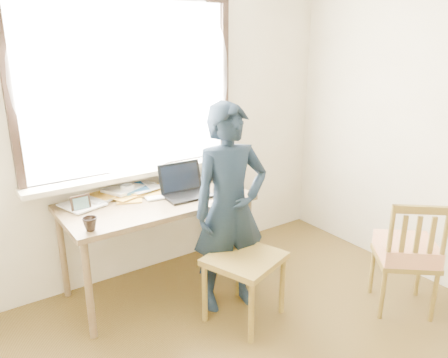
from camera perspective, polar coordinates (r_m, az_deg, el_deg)
room_shell at (r=2.18m, az=11.56°, el=8.46°), size 3.52×4.02×2.61m
desk at (r=3.47m, az=-8.80°, el=-3.93°), size 1.45×0.72×0.78m
laptop at (r=3.50m, az=-5.18°, el=-1.15°), size 0.38×0.31×0.25m
mug_white at (r=3.57m, az=-12.50°, el=-1.40°), size 0.14×0.14×0.09m
mug_dark at (r=3.00m, az=-17.08°, el=-5.63°), size 0.14×0.14×0.09m
mouse at (r=3.59m, az=-0.82°, el=-1.28°), size 0.09×0.06×0.03m
desk_clutter at (r=3.53m, az=-11.63°, el=-1.83°), size 0.76×0.49×0.05m
book_a at (r=3.49m, az=-17.60°, el=-2.83°), size 0.31×0.35×0.03m
book_b at (r=3.76m, az=-5.55°, el=-0.55°), size 0.25×0.31×0.02m
picture_frame at (r=3.33m, az=-18.21°, el=-3.14°), size 0.14×0.02×0.11m
work_chair at (r=3.19m, az=2.70°, el=-11.25°), size 0.61×0.60×0.50m
side_chair at (r=3.54m, az=22.74°, el=-8.74°), size 0.58×0.58×0.90m
person at (r=3.20m, az=0.80°, el=-3.96°), size 0.64×0.48×1.57m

